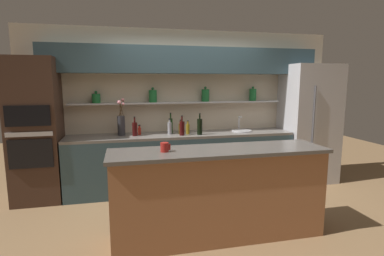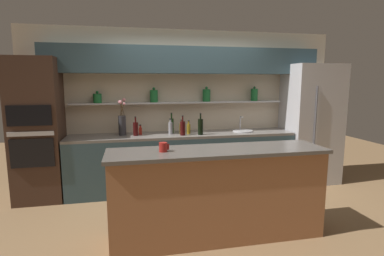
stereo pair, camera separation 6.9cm
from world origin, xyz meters
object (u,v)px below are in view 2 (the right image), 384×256
(bottle_wine_6, at_px, (136,129))
(coffee_mug, at_px, (163,147))
(bottle_sauce_0, at_px, (140,131))
(bottle_wine_4, at_px, (172,125))
(sink_fixture, at_px, (243,130))
(bottle_oil_3, at_px, (182,128))
(flower_vase, at_px, (122,123))
(bottle_oil_5, at_px, (189,129))
(oven_tower, at_px, (38,130))
(refrigerator, at_px, (311,124))
(bottle_wine_1, at_px, (183,128))
(bottle_spirit_7, at_px, (171,128))
(bottle_wine_2, at_px, (200,127))

(bottle_wine_6, relative_size, coffee_mug, 2.83)
(bottle_sauce_0, height_order, bottle_wine_4, bottle_wine_4)
(sink_fixture, relative_size, bottle_oil_3, 1.46)
(flower_vase, distance_m, bottle_oil_5, 1.05)
(bottle_sauce_0, xyz_separation_m, bottle_oil_5, (0.76, -0.08, 0.02))
(sink_fixture, bearing_deg, bottle_wine_6, -179.00)
(bottle_wine_4, distance_m, coffee_mug, 1.74)
(bottle_wine_4, distance_m, bottle_oil_5, 0.29)
(oven_tower, distance_m, bottle_oil_5, 2.25)
(refrigerator, distance_m, bottle_oil_3, 2.29)
(bottle_wine_1, relative_size, coffee_mug, 2.93)
(bottle_wine_1, height_order, coffee_mug, bottle_wine_1)
(flower_vase, xyz_separation_m, bottle_wine_1, (0.92, -0.20, -0.08))
(oven_tower, xyz_separation_m, bottle_oil_5, (2.25, -0.04, -0.04))
(flower_vase, bearing_deg, bottle_oil_3, -4.74)
(bottle_spirit_7, bearing_deg, bottle_wine_6, -176.28)
(bottle_wine_4, bearing_deg, coffee_mug, -100.86)
(flower_vase, distance_m, bottle_sauce_0, 0.31)
(oven_tower, bearing_deg, bottle_spirit_7, 0.47)
(refrigerator, xyz_separation_m, bottle_wine_4, (-2.44, 0.14, 0.03))
(bottle_oil_3, bearing_deg, flower_vase, 175.26)
(refrigerator, xyz_separation_m, coffee_mug, (-2.76, -1.57, 0.05))
(bottle_wine_4, bearing_deg, bottle_sauce_0, -173.36)
(coffee_mug, bearing_deg, bottle_wine_2, 62.76)
(bottle_oil_3, xyz_separation_m, bottle_wine_4, (-0.14, 0.12, 0.04))
(sink_fixture, height_order, bottle_wine_4, bottle_wine_4)
(bottle_oil_5, bearing_deg, bottle_wine_2, -31.50)
(refrigerator, height_order, flower_vase, refrigerator)
(bottle_wine_4, distance_m, bottle_wine_6, 0.59)
(refrigerator, height_order, bottle_oil_5, refrigerator)
(bottle_wine_1, height_order, bottle_oil_5, bottle_wine_1)
(oven_tower, distance_m, bottle_spirit_7, 1.96)
(bottle_wine_2, bearing_deg, bottle_oil_3, 155.76)
(refrigerator, distance_m, sink_fixture, 1.24)
(bottle_wine_2, xyz_separation_m, bottle_oil_5, (-0.17, 0.10, -0.04))
(bottle_sauce_0, bearing_deg, flower_vase, 175.84)
(bottle_wine_6, height_order, bottle_spirit_7, bottle_wine_6)
(flower_vase, bearing_deg, bottle_wine_2, -9.57)
(flower_vase, height_order, bottle_wine_4, flower_vase)
(sink_fixture, bearing_deg, oven_tower, -179.79)
(oven_tower, height_order, bottle_sauce_0, oven_tower)
(bottle_oil_5, bearing_deg, sink_fixture, 2.89)
(sink_fixture, bearing_deg, bottle_oil_5, -177.11)
(bottle_wine_2, relative_size, bottle_wine_6, 1.14)
(refrigerator, height_order, bottle_wine_6, refrigerator)
(flower_vase, bearing_deg, bottle_wine_1, -12.23)
(bottle_wine_2, bearing_deg, flower_vase, 170.43)
(bottle_wine_2, bearing_deg, bottle_spirit_7, 161.06)
(sink_fixture, relative_size, bottle_sauce_0, 2.10)
(bottle_wine_4, xyz_separation_m, bottle_spirit_7, (-0.03, -0.09, -0.02))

